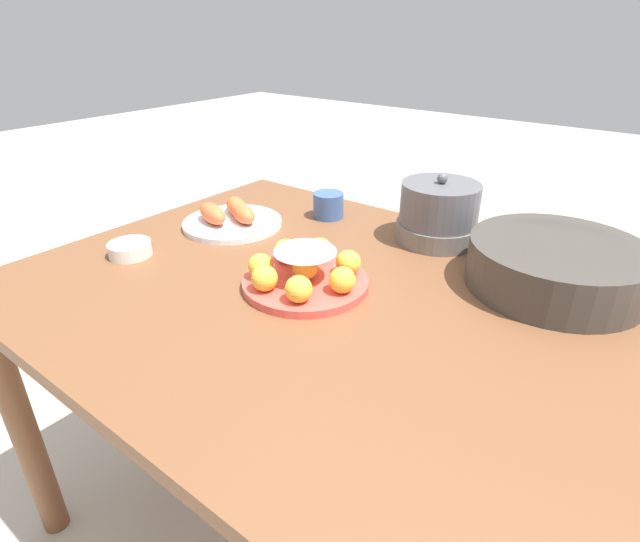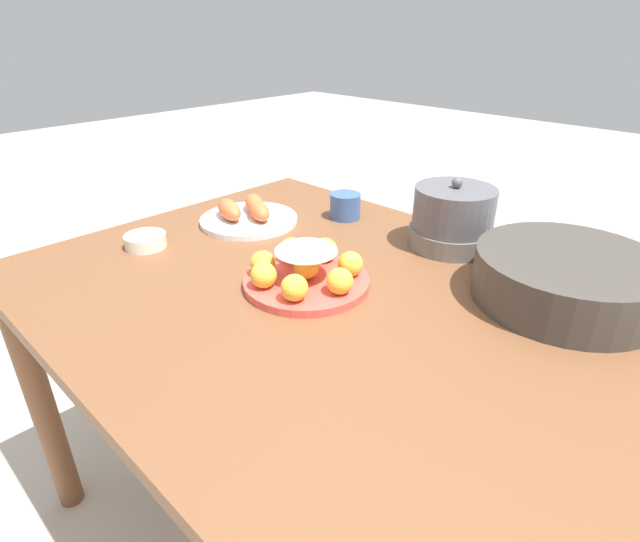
{
  "view_description": "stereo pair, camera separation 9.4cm",
  "coord_description": "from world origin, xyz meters",
  "px_view_note": "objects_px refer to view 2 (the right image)",
  "views": [
    {
      "loc": [
        0.48,
        -0.67,
        1.18
      ],
      "look_at": [
        -0.03,
        -0.01,
        0.75
      ],
      "focal_mm": 28.0,
      "sensor_mm": 36.0,
      "label": 1
    },
    {
      "loc": [
        0.56,
        -0.61,
        1.18
      ],
      "look_at": [
        -0.03,
        -0.01,
        0.75
      ],
      "focal_mm": 28.0,
      "sensor_mm": 36.0,
      "label": 2
    }
  ],
  "objects_px": {
    "seafood_platter": "(248,215)",
    "warming_pot": "(453,218)",
    "cup_far": "(345,206)",
    "cake_plate": "(305,271)",
    "serving_bowl": "(567,277)",
    "sauce_bowl": "(145,240)",
    "dining_table": "(333,334)"
  },
  "relations": [
    {
      "from": "seafood_platter",
      "to": "warming_pot",
      "type": "distance_m",
      "value": 0.51
    },
    {
      "from": "seafood_platter",
      "to": "cup_far",
      "type": "relative_size",
      "value": 3.11
    },
    {
      "from": "cake_plate",
      "to": "cup_far",
      "type": "height_order",
      "value": "cake_plate"
    },
    {
      "from": "serving_bowl",
      "to": "sauce_bowl",
      "type": "bearing_deg",
      "value": -151.77
    },
    {
      "from": "serving_bowl",
      "to": "cup_far",
      "type": "height_order",
      "value": "serving_bowl"
    },
    {
      "from": "cake_plate",
      "to": "seafood_platter",
      "type": "bearing_deg",
      "value": 158.88
    },
    {
      "from": "cup_far",
      "to": "warming_pot",
      "type": "xyz_separation_m",
      "value": [
        0.29,
        0.03,
        0.03
      ]
    },
    {
      "from": "serving_bowl",
      "to": "cup_far",
      "type": "distance_m",
      "value": 0.57
    },
    {
      "from": "serving_bowl",
      "to": "warming_pot",
      "type": "height_order",
      "value": "warming_pot"
    },
    {
      "from": "serving_bowl",
      "to": "cup_far",
      "type": "bearing_deg",
      "value": 176.04
    },
    {
      "from": "serving_bowl",
      "to": "warming_pot",
      "type": "xyz_separation_m",
      "value": [
        -0.28,
        0.07,
        0.02
      ]
    },
    {
      "from": "cup_far",
      "to": "serving_bowl",
      "type": "bearing_deg",
      "value": -3.96
    },
    {
      "from": "serving_bowl",
      "to": "sauce_bowl",
      "type": "relative_size",
      "value": 3.56
    },
    {
      "from": "dining_table",
      "to": "seafood_platter",
      "type": "height_order",
      "value": "seafood_platter"
    },
    {
      "from": "seafood_platter",
      "to": "cup_far",
      "type": "height_order",
      "value": "cup_far"
    },
    {
      "from": "serving_bowl",
      "to": "cup_far",
      "type": "relative_size",
      "value": 4.17
    },
    {
      "from": "warming_pot",
      "to": "cake_plate",
      "type": "bearing_deg",
      "value": -105.76
    },
    {
      "from": "cup_far",
      "to": "warming_pot",
      "type": "height_order",
      "value": "warming_pot"
    },
    {
      "from": "serving_bowl",
      "to": "seafood_platter",
      "type": "relative_size",
      "value": 1.34
    },
    {
      "from": "dining_table",
      "to": "seafood_platter",
      "type": "distance_m",
      "value": 0.44
    },
    {
      "from": "sauce_bowl",
      "to": "cup_far",
      "type": "xyz_separation_m",
      "value": [
        0.2,
        0.46,
        0.02
      ]
    },
    {
      "from": "sauce_bowl",
      "to": "cup_far",
      "type": "height_order",
      "value": "cup_far"
    },
    {
      "from": "seafood_platter",
      "to": "sauce_bowl",
      "type": "bearing_deg",
      "value": -99.96
    },
    {
      "from": "serving_bowl",
      "to": "seafood_platter",
      "type": "bearing_deg",
      "value": -167.9
    },
    {
      "from": "dining_table",
      "to": "warming_pot",
      "type": "xyz_separation_m",
      "value": [
        0.04,
        0.35,
        0.16
      ]
    },
    {
      "from": "seafood_platter",
      "to": "cup_far",
      "type": "distance_m",
      "value": 0.25
    },
    {
      "from": "cup_far",
      "to": "cake_plate",
      "type": "bearing_deg",
      "value": -60.15
    },
    {
      "from": "sauce_bowl",
      "to": "dining_table",
      "type": "bearing_deg",
      "value": 16.98
    },
    {
      "from": "sauce_bowl",
      "to": "warming_pot",
      "type": "relative_size",
      "value": 0.49
    },
    {
      "from": "dining_table",
      "to": "warming_pot",
      "type": "relative_size",
      "value": 6.66
    },
    {
      "from": "dining_table",
      "to": "serving_bowl",
      "type": "xyz_separation_m",
      "value": [
        0.32,
        0.28,
        0.14
      ]
    },
    {
      "from": "cake_plate",
      "to": "serving_bowl",
      "type": "bearing_deg",
      "value": 37.14
    }
  ]
}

